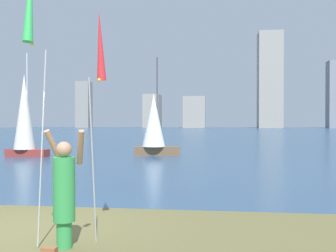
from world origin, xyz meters
The scene contains 12 objects.
ground centered at (0.00, 50.95, -0.06)m, with size 120.00×138.00×0.12m.
person centered at (1.37, -0.85, 0.93)m, with size 0.69×0.51×1.88m.
kite_flag_left centered at (0.95, -1.11, 3.77)m, with size 0.16×0.73×4.58m.
kite_flag_right centered at (1.80, -0.31, 3.20)m, with size 0.16×0.78×3.89m.
sailboat_0 centered at (-21.03, 41.57, 1.21)m, with size 1.76×1.73×3.77m.
sailboat_1 centered at (-7.01, 14.34, 2.28)m, with size 2.39×1.23×5.83m.
sailboat_4 centered at (0.10, 16.02, 1.86)m, with size 2.71×1.51×5.72m.
skyline_tower_0 centered at (-36.51, 109.78, 6.93)m, with size 4.02×4.30×13.85m.
skyline_tower_1 centered at (-15.62, 110.52, 4.90)m, with size 4.64×7.65×9.81m.
skyline_tower_2 centered at (-2.99, 108.13, 4.52)m, with size 6.33×4.04×9.05m.
skyline_tower_3 centered at (18.45, 109.59, 13.58)m, with size 6.64×6.88×27.15m.
skyline_tower_4 centered at (35.91, 107.52, 9.21)m, with size 4.36×4.26×18.42m.
Camera 1 is at (3.79, -6.89, 2.02)m, focal length 42.65 mm.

